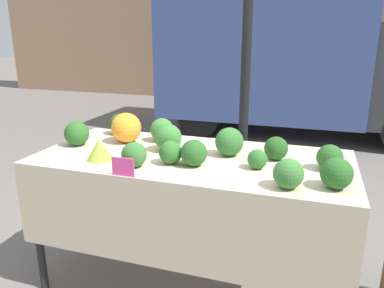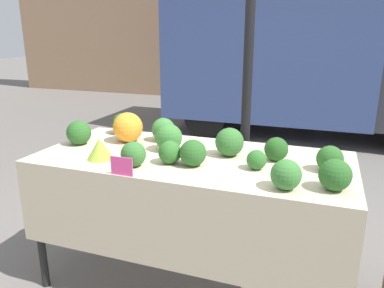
# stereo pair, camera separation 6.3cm
# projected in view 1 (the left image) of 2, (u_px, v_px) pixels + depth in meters

# --- Properties ---
(ground_plane) EXTENTS (40.00, 40.00, 0.00)m
(ground_plane) POSITION_uv_depth(u_px,v_px,m) (192.00, 280.00, 2.59)
(ground_plane) COLOR slate
(tent_pole) EXTENTS (0.07, 0.07, 2.56)m
(tent_pole) POSITION_uv_depth(u_px,v_px,m) (245.00, 85.00, 2.72)
(tent_pole) COLOR black
(tent_pole) RESTS_ON ground_plane
(parked_truck) EXTENTS (4.53, 1.85, 2.36)m
(parked_truck) POSITION_uv_depth(u_px,v_px,m) (294.00, 58.00, 6.09)
(parked_truck) COLOR #384C84
(parked_truck) RESTS_ON ground_plane
(market_table) EXTENTS (1.94, 0.89, 0.90)m
(market_table) POSITION_uv_depth(u_px,v_px,m) (188.00, 177.00, 2.30)
(market_table) COLOR beige
(market_table) RESTS_ON ground_plane
(orange_cauliflower) EXTENTS (0.21, 0.21, 0.21)m
(orange_cauliflower) POSITION_uv_depth(u_px,v_px,m) (126.00, 128.00, 2.61)
(orange_cauliflower) COLOR orange
(orange_cauliflower) RESTS_ON market_table
(romanesco_head) EXTENTS (0.16, 0.16, 0.13)m
(romanesco_head) POSITION_uv_depth(u_px,v_px,m) (99.00, 150.00, 2.25)
(romanesco_head) COLOR #93B238
(romanesco_head) RESTS_ON market_table
(broccoli_head_0) EXTENTS (0.18, 0.18, 0.18)m
(broccoli_head_0) POSITION_uv_depth(u_px,v_px,m) (168.00, 138.00, 2.42)
(broccoli_head_0) COLOR #387533
(broccoli_head_0) RESTS_ON market_table
(broccoli_head_1) EXTENTS (0.15, 0.15, 0.15)m
(broccoli_head_1) POSITION_uv_depth(u_px,v_px,m) (134.00, 155.00, 2.13)
(broccoli_head_1) COLOR #336B2D
(broccoli_head_1) RESTS_ON market_table
(broccoli_head_2) EXTENTS (0.17, 0.17, 0.17)m
(broccoli_head_2) POSITION_uv_depth(u_px,v_px,m) (77.00, 134.00, 2.54)
(broccoli_head_2) COLOR #285B23
(broccoli_head_2) RESTS_ON market_table
(broccoli_head_3) EXTENTS (0.15, 0.15, 0.15)m
(broccoli_head_3) POSITION_uv_depth(u_px,v_px,m) (330.00, 157.00, 2.08)
(broccoli_head_3) COLOR #285B23
(broccoli_head_3) RESTS_ON market_table
(broccoli_head_4) EXTENTS (0.18, 0.18, 0.18)m
(broccoli_head_4) POSITION_uv_depth(u_px,v_px,m) (229.00, 142.00, 2.33)
(broccoli_head_4) COLOR #336B2D
(broccoli_head_4) RESTS_ON market_table
(broccoli_head_5) EXTENTS (0.16, 0.16, 0.16)m
(broccoli_head_5) POSITION_uv_depth(u_px,v_px,m) (194.00, 153.00, 2.15)
(broccoli_head_5) COLOR #285B23
(broccoli_head_5) RESTS_ON market_table
(broccoli_head_6) EXTENTS (0.15, 0.15, 0.15)m
(broccoli_head_6) POSITION_uv_depth(u_px,v_px,m) (288.00, 174.00, 1.84)
(broccoli_head_6) COLOR #387533
(broccoli_head_6) RESTS_ON market_table
(broccoli_head_7) EXTENTS (0.17, 0.17, 0.17)m
(broccoli_head_7) POSITION_uv_depth(u_px,v_px,m) (162.00, 130.00, 2.64)
(broccoli_head_7) COLOR #387533
(broccoli_head_7) RESTS_ON market_table
(broccoli_head_8) EXTENTS (0.11, 0.11, 0.11)m
(broccoli_head_8) POSITION_uv_depth(u_px,v_px,m) (257.00, 159.00, 2.11)
(broccoli_head_8) COLOR #2D6628
(broccoli_head_8) RESTS_ON market_table
(broccoli_head_9) EXTENTS (0.16, 0.16, 0.16)m
(broccoli_head_9) POSITION_uv_depth(u_px,v_px,m) (337.00, 173.00, 1.83)
(broccoli_head_9) COLOR #285B23
(broccoli_head_9) RESTS_ON market_table
(broccoli_head_10) EXTENTS (0.16, 0.16, 0.16)m
(broccoli_head_10) POSITION_uv_depth(u_px,v_px,m) (120.00, 124.00, 2.83)
(broccoli_head_10) COLOR #23511E
(broccoli_head_10) RESTS_ON market_table
(broccoli_head_11) EXTENTS (0.14, 0.14, 0.14)m
(broccoli_head_11) POSITION_uv_depth(u_px,v_px,m) (276.00, 148.00, 2.25)
(broccoli_head_11) COLOR #23511E
(broccoli_head_11) RESTS_ON market_table
(broccoli_head_12) EXTENTS (0.14, 0.14, 0.14)m
(broccoli_head_12) POSITION_uv_depth(u_px,v_px,m) (171.00, 152.00, 2.19)
(broccoli_head_12) COLOR #2D6628
(broccoli_head_12) RESTS_ON market_table
(price_sign) EXTENTS (0.13, 0.01, 0.10)m
(price_sign) POSITION_uv_depth(u_px,v_px,m) (123.00, 167.00, 2.00)
(price_sign) COLOR #EF4793
(price_sign) RESTS_ON market_table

